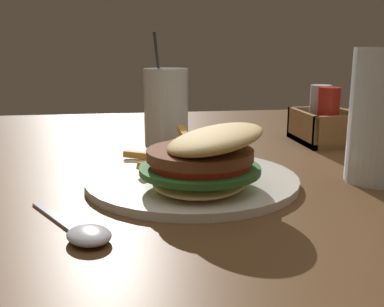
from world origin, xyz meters
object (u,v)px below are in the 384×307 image
(juice_glass, at_px, (166,109))
(beer_glass, at_px, (381,121))
(spoon, at_px, (85,233))
(condiment_caddy, at_px, (324,123))
(meal_plate_near, at_px, (198,167))

(juice_glass, bearing_deg, beer_glass, 43.19)
(juice_glass, bearing_deg, spoon, -15.87)
(spoon, bearing_deg, beer_glass, 79.09)
(beer_glass, distance_m, condiment_caddy, 0.24)
(spoon, distance_m, condiment_caddy, 0.54)
(meal_plate_near, xyz_separation_m, beer_glass, (-0.00, 0.23, 0.05))
(juice_glass, height_order, condiment_caddy, juice_glass)
(juice_glass, bearing_deg, condiment_caddy, 84.40)
(meal_plate_near, relative_size, spoon, 1.94)
(beer_glass, height_order, juice_glass, juice_glass)
(beer_glass, bearing_deg, condiment_caddy, 171.61)
(spoon, bearing_deg, meal_plate_near, 104.67)
(meal_plate_near, xyz_separation_m, spoon, (0.13, -0.12, -0.02))
(meal_plate_near, height_order, juice_glass, juice_glass)
(beer_glass, relative_size, condiment_caddy, 1.35)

